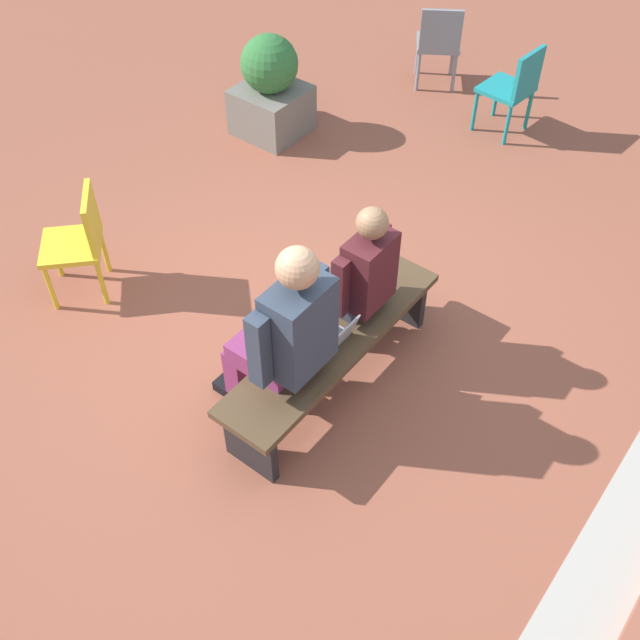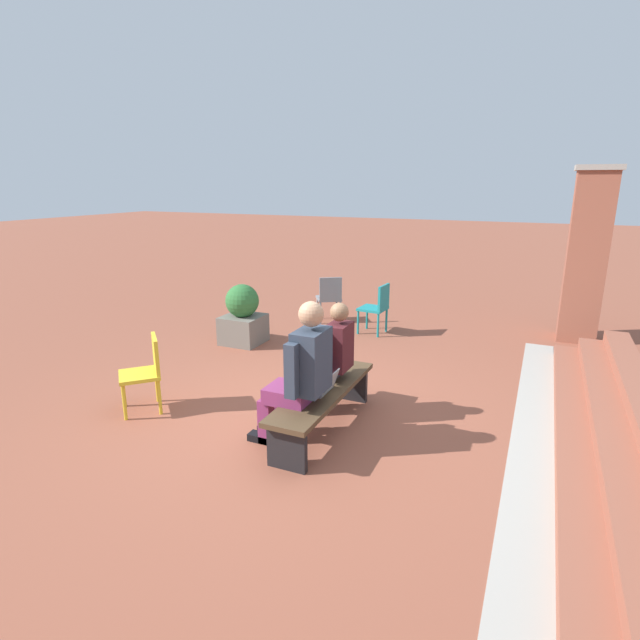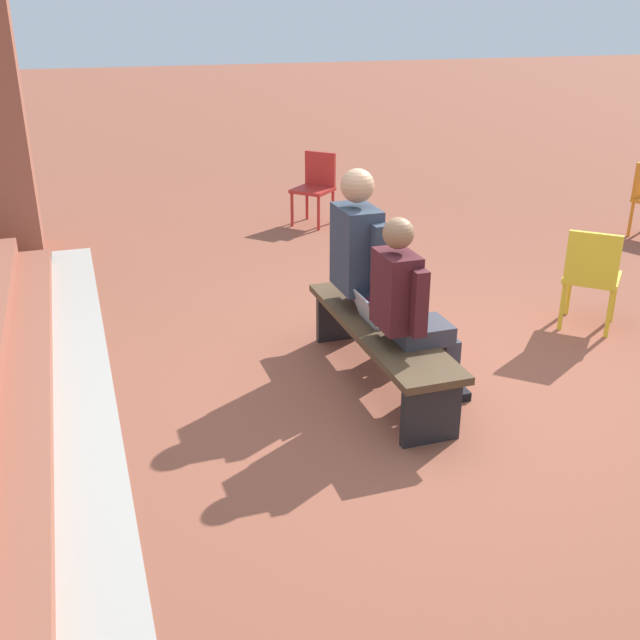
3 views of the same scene
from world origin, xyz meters
The scene contains 10 objects.
ground_plane centered at (0.00, 0.00, 0.00)m, with size 60.00×60.00×0.00m, color brown.
concrete_strip centered at (0.07, 2.32, 0.00)m, with size 7.83×0.40×0.01m, color #A8A399.
bench centered at (0.07, 0.35, 0.35)m, with size 1.80×0.44×0.45m.
person_student centered at (-0.24, 0.29, 0.69)m, with size 0.50×0.63×1.28m.
person_adult centered at (0.45, 0.28, 0.76)m, with size 0.60×0.76×1.44m.
laptop centered at (0.14, 0.36, 0.50)m, with size 0.32×0.29×0.21m.
plastic_chair_far_right centered at (-3.72, -1.21, 0.48)m, with size 0.58×0.58×0.84m.
plastic_chair_far_left centered at (0.43, -1.62, 0.48)m, with size 0.59×0.59×0.84m.
plastic_chair_near_bench_right centered at (-3.38, -0.20, 0.48)m, with size 0.46×0.46×0.84m.
planter centered at (-2.05, -1.97, 0.44)m, with size 0.60×0.60×0.94m.
Camera 1 is at (2.61, 2.22, 3.89)m, focal length 42.00 mm.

